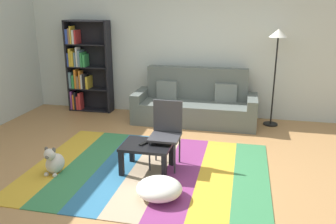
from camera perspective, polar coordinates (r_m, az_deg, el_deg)
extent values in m
plane|color=#B27F4C|center=(4.89, -0.49, -8.89)|extent=(14.00, 14.00, 0.00)
cube|color=silver|center=(6.95, 4.26, 10.50)|extent=(6.80, 0.10, 2.70)
cube|color=gold|center=(5.30, -17.46, -7.53)|extent=(0.45, 2.42, 0.01)
cube|color=#387F4C|center=(5.10, -13.02, -8.15)|extent=(0.45, 2.42, 0.01)
cube|color=teal|center=(4.94, -8.24, -8.76)|extent=(0.45, 2.42, 0.01)
cube|color=tan|center=(4.81, -3.15, -9.34)|extent=(0.45, 2.42, 0.01)
cube|color=#843370|center=(4.72, 2.19, -9.87)|extent=(0.45, 2.42, 0.01)
cube|color=gold|center=(4.67, 7.71, -10.33)|extent=(0.45, 2.42, 0.01)
cube|color=#387F4C|center=(4.66, 13.31, -10.70)|extent=(0.45, 2.42, 0.01)
cube|color=#59605B|center=(6.59, 4.26, -0.11)|extent=(1.90, 0.80, 0.40)
cube|color=#59605B|center=(6.75, 4.72, 4.69)|extent=(1.90, 0.20, 0.60)
cube|color=#59605B|center=(6.78, -4.45, 1.10)|extent=(0.18, 0.80, 0.56)
cube|color=#59605B|center=(6.51, 13.37, -0.01)|extent=(0.18, 0.80, 0.56)
cube|color=slate|center=(6.76, -0.08, 3.55)|extent=(0.42, 0.19, 0.36)
cube|color=slate|center=(6.61, 9.28, 3.02)|extent=(0.42, 0.19, 0.36)
cube|color=black|center=(7.57, -15.63, 7.16)|extent=(0.04, 0.28, 1.84)
cube|color=black|center=(7.21, -9.49, 7.08)|extent=(0.04, 0.28, 1.84)
cube|color=black|center=(7.50, -12.21, 7.31)|extent=(0.90, 0.01, 1.84)
cube|color=black|center=(7.58, -12.20, 0.41)|extent=(0.86, 0.28, 0.02)
cube|color=black|center=(7.46, -12.41, 3.73)|extent=(0.86, 0.28, 0.02)
cube|color=black|center=(7.38, -12.63, 7.13)|extent=(0.86, 0.28, 0.02)
cube|color=black|center=(7.32, -12.86, 10.60)|extent=(0.86, 0.28, 0.02)
cube|color=black|center=(7.28, -13.10, 14.12)|extent=(0.86, 0.28, 0.02)
cube|color=purple|center=(7.68, -15.06, 1.98)|extent=(0.03, 0.22, 0.38)
cube|color=orange|center=(7.65, -14.82, 1.66)|extent=(0.03, 0.17, 0.31)
cube|color=black|center=(7.66, -14.41, 1.94)|extent=(0.04, 0.26, 0.37)
cube|color=red|center=(7.63, -14.18, 1.54)|extent=(0.04, 0.20, 0.28)
cube|color=red|center=(7.58, -13.90, 1.75)|extent=(0.05, 0.17, 0.35)
cube|color=#668C99|center=(7.57, -15.28, 5.06)|extent=(0.05, 0.20, 0.33)
cube|color=green|center=(7.57, -14.78, 4.85)|extent=(0.05, 0.24, 0.27)
cube|color=orange|center=(7.52, -14.45, 5.29)|extent=(0.04, 0.23, 0.39)
cube|color=#8C6647|center=(7.52, -14.07, 4.80)|extent=(0.05, 0.24, 0.26)
cube|color=orange|center=(7.46, -13.87, 5.16)|extent=(0.03, 0.17, 0.37)
cube|color=silver|center=(7.47, -13.52, 4.89)|extent=(0.03, 0.21, 0.29)
cube|color=black|center=(7.43, -13.24, 4.90)|extent=(0.05, 0.17, 0.31)
cube|color=gold|center=(7.45, -12.65, 4.74)|extent=(0.05, 0.26, 0.25)
cube|color=#334CB2|center=(7.52, -15.53, 8.23)|extent=(0.03, 0.24, 0.27)
cube|color=gold|center=(7.48, -15.30, 8.54)|extent=(0.04, 0.22, 0.36)
cube|color=gold|center=(7.46, -14.96, 8.35)|extent=(0.05, 0.20, 0.31)
cube|color=#668C99|center=(7.45, -14.54, 8.26)|extent=(0.03, 0.22, 0.28)
cube|color=silver|center=(7.40, -14.31, 8.65)|extent=(0.03, 0.19, 0.39)
cube|color=#668C99|center=(7.42, -13.86, 8.46)|extent=(0.05, 0.25, 0.33)
cube|color=green|center=(7.39, -13.51, 8.29)|extent=(0.04, 0.25, 0.28)
cube|color=green|center=(7.36, -13.16, 8.13)|extent=(0.05, 0.22, 0.25)
cube|color=#334CB2|center=(7.44, -15.84, 11.68)|extent=(0.05, 0.18, 0.29)
cube|color=#8C6647|center=(7.45, -15.34, 11.79)|extent=(0.04, 0.26, 0.30)
cube|color=gold|center=(7.40, -15.20, 11.94)|extent=(0.03, 0.20, 0.35)
cube|color=silver|center=(7.37, -14.90, 11.65)|extent=(0.05, 0.16, 0.27)
cube|color=red|center=(7.39, -14.43, 11.68)|extent=(0.03, 0.26, 0.27)
cube|color=black|center=(4.66, -3.44, -5.40)|extent=(0.65, 0.52, 0.04)
cube|color=black|center=(4.62, -7.56, -8.21)|extent=(0.06, 0.06, 0.33)
cube|color=black|center=(4.47, -0.64, -8.95)|extent=(0.06, 0.06, 0.33)
cube|color=black|center=(5.00, -5.86, -6.14)|extent=(0.06, 0.06, 0.33)
cube|color=black|center=(4.86, 0.54, -6.74)|extent=(0.06, 0.06, 0.33)
ellipsoid|color=white|center=(4.12, -1.43, -12.27)|extent=(0.53, 0.51, 0.23)
ellipsoid|color=beige|center=(4.92, -17.77, -7.92)|extent=(0.22, 0.30, 0.26)
sphere|color=beige|center=(4.77, -18.58, -6.51)|extent=(0.15, 0.15, 0.15)
ellipsoid|color=#5B5750|center=(4.73, -18.94, -6.89)|extent=(0.06, 0.07, 0.05)
ellipsoid|color=#5B5750|center=(4.79, -19.06, -5.77)|extent=(0.05, 0.04, 0.08)
ellipsoid|color=#5B5750|center=(4.74, -17.97, -5.91)|extent=(0.05, 0.04, 0.08)
sphere|color=beige|center=(4.89, -19.07, -9.52)|extent=(0.06, 0.06, 0.06)
sphere|color=beige|center=(4.83, -17.83, -9.72)|extent=(0.06, 0.06, 0.06)
cylinder|color=black|center=(6.80, 16.22, -1.87)|extent=(0.26, 0.26, 0.02)
cylinder|color=black|center=(6.60, 16.79, 4.69)|extent=(0.03, 0.03, 1.57)
cone|color=white|center=(6.48, 17.44, 12.09)|extent=(0.32, 0.32, 0.14)
cube|color=black|center=(4.65, -3.97, -5.10)|extent=(0.10, 0.16, 0.02)
cube|color=#38383D|center=(4.71, -0.51, -4.07)|extent=(0.40, 0.40, 0.03)
cube|color=#38383D|center=(4.80, -0.03, -0.64)|extent=(0.40, 0.03, 0.44)
cylinder|color=#38383D|center=(4.69, -3.01, -7.24)|extent=(0.02, 0.02, 0.42)
cylinder|color=#38383D|center=(4.62, 1.10, -7.62)|extent=(0.02, 0.02, 0.42)
cylinder|color=#38383D|center=(4.99, -1.97, -5.67)|extent=(0.02, 0.02, 0.42)
cylinder|color=#38383D|center=(4.92, 1.88, -6.00)|extent=(0.02, 0.02, 0.42)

